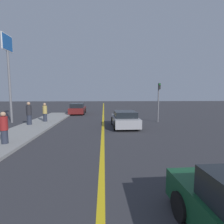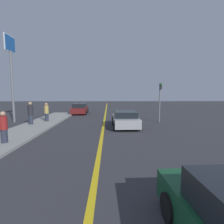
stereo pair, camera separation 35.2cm
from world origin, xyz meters
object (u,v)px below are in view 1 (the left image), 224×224
Objects in this scene: car_far_distant at (78,109)px; pedestrian_by_sign at (45,112)px; pedestrian_mid_group at (4,128)px; roadside_sign at (8,60)px; pedestrian_far_standing at (29,113)px; traffic_light at (159,98)px; car_ahead_center at (125,119)px.

pedestrian_by_sign is (-1.88, -6.90, 0.31)m from car_far_distant.
pedestrian_mid_group is 0.21× the size of roadside_sign.
pedestrian_far_standing is at bearing 100.69° from pedestrian_mid_group.
roadside_sign is at bearing -128.97° from car_far_distant.
pedestrian_mid_group reaches higher than car_far_distant.
roadside_sign is (-5.00, -6.57, 4.97)m from car_far_distant.
pedestrian_far_standing is 0.51× the size of traffic_light.
roadside_sign reaches higher than traffic_light.
traffic_light is 13.88m from roadside_sign.
traffic_light is at bearing 8.08° from pedestrian_far_standing.
pedestrian_far_standing is 1.74m from pedestrian_by_sign.
traffic_light is (3.37, 2.24, 1.60)m from car_ahead_center.
car_ahead_center is at bearing -146.41° from traffic_light.
roadside_sign reaches higher than pedestrian_by_sign.
pedestrian_far_standing is 1.10× the size of pedestrian_by_sign.
pedestrian_mid_group is 0.97× the size of pedestrian_by_sign.
pedestrian_by_sign is at bearing 179.98° from traffic_light.
car_ahead_center is 2.36× the size of pedestrian_by_sign.
pedestrian_by_sign is 0.21× the size of roadside_sign.
pedestrian_mid_group is 6.99m from pedestrian_by_sign.
pedestrian_mid_group is 5.50m from pedestrian_far_standing.
car_ahead_center is at bearing -14.38° from roadside_sign.
pedestrian_far_standing is at bearing -108.84° from car_far_distant.
car_ahead_center is at bearing 35.36° from pedestrian_mid_group.
car_far_distant is at bearing 83.42° from pedestrian_mid_group.
pedestrian_mid_group is 12.30m from traffic_light.
car_far_distant is at bearing 117.56° from car_ahead_center.
pedestrian_mid_group is 0.88× the size of pedestrian_far_standing.
car_far_distant is 13.98m from pedestrian_mid_group.
traffic_light is at bearing 32.15° from car_ahead_center.
car_far_distant is (-5.07, 9.15, 0.03)m from car_ahead_center.
roadside_sign is (-13.45, 0.34, 3.41)m from traffic_light.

